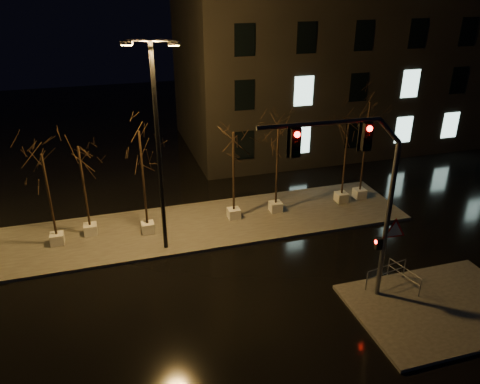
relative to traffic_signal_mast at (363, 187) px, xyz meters
name	(u,v)px	position (x,y,z in m)	size (l,w,h in m)	color
ground	(237,291)	(-4.26, 1.98, -5.18)	(90.00, 90.00, 0.00)	black
median	(206,225)	(-4.26, 7.98, -5.11)	(22.00, 5.00, 0.15)	#403F39
sidewalk_corner	(440,308)	(3.24, -1.52, -5.11)	(7.00, 5.00, 0.15)	#403F39
building	(345,44)	(9.74, 19.98, 2.32)	(25.00, 12.00, 15.00)	black
tree_0	(45,175)	(-11.78, 8.05, -1.35)	(1.80, 1.80, 4.85)	silver
tree_1	(81,167)	(-10.19, 8.56, -1.31)	(1.80, 1.80, 4.90)	silver
tree_2	(141,155)	(-7.35, 7.91, -0.77)	(1.80, 1.80, 5.62)	silver
tree_3	(233,152)	(-2.64, 8.16, -1.21)	(1.80, 1.80, 5.04)	silver
tree_4	(278,146)	(-0.16, 8.28, -1.16)	(1.80, 1.80, 5.10)	silver
tree_5	(347,138)	(4.00, 8.36, -1.09)	(1.80, 1.80, 5.19)	silver
tree_6	(368,124)	(5.29, 8.51, -0.49)	(1.80, 1.80, 5.99)	silver
traffic_signal_mast	(363,187)	(0.00, 0.00, 0.00)	(6.27, 0.39, 7.66)	slate
streetlight_main	(158,137)	(-6.68, 6.17, 0.61)	(2.38, 1.07, 9.78)	black
guard_rail_a	(386,271)	(1.96, 0.48, -4.42)	(2.12, 0.42, 0.93)	slate
guard_rail_b	(404,274)	(2.62, 0.15, -4.47)	(0.42, 1.79, 0.87)	slate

